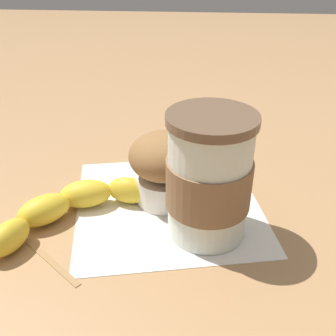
% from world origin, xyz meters
% --- Properties ---
extents(ground_plane, '(3.00, 3.00, 0.00)m').
position_xyz_m(ground_plane, '(0.00, 0.00, 0.00)').
color(ground_plane, '#A87C51').
extents(paper_napkin, '(0.28, 0.28, 0.00)m').
position_xyz_m(paper_napkin, '(0.00, 0.00, 0.00)').
color(paper_napkin, white).
rests_on(paper_napkin, ground_plane).
extents(coffee_cup, '(0.10, 0.10, 0.15)m').
position_xyz_m(coffee_cup, '(-0.05, 0.05, 0.07)').
color(coffee_cup, silver).
rests_on(coffee_cup, paper_napkin).
extents(muffin, '(0.09, 0.09, 0.09)m').
position_xyz_m(muffin, '(0.01, -0.01, 0.05)').
color(muffin, white).
rests_on(muffin, paper_napkin).
extents(banana, '(0.17, 0.16, 0.04)m').
position_xyz_m(banana, '(0.12, 0.04, 0.02)').
color(banana, gold).
rests_on(banana, paper_napkin).
extents(wooden_stirrer, '(0.09, 0.07, 0.00)m').
position_xyz_m(wooden_stirrer, '(0.12, 0.11, 0.00)').
color(wooden_stirrer, '#9E7547').
rests_on(wooden_stirrer, ground_plane).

